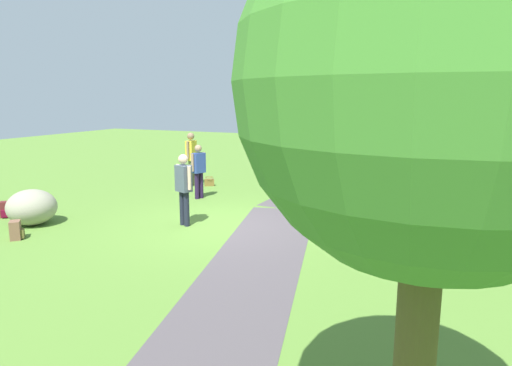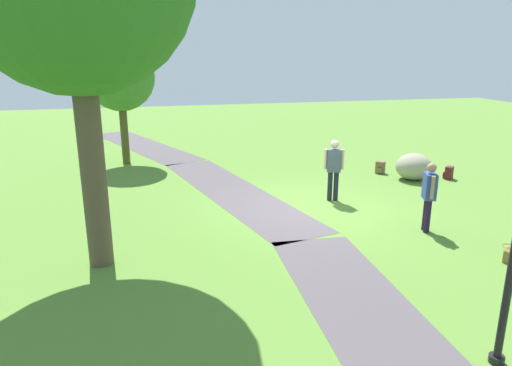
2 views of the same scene
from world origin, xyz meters
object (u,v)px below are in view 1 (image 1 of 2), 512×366
Objects in this scene: woman_with_handbag at (191,155)px; spare_backpack_on_lawn at (16,230)px; backpack_by_boulder at (7,210)px; passerby_on_path at (199,168)px; young_tree_near_path at (434,86)px; lawn_boulder at (32,207)px; handbag_on_grass at (209,182)px; man_near_boulder at (184,185)px; lamp_post at (303,121)px.

spare_backpack_on_lawn is (6.49, -0.28, -0.85)m from woman_with_handbag.
passerby_on_path is at bearing 139.13° from backpack_by_boulder.
passerby_on_path is at bearing 38.06° from woman_with_handbag.
young_tree_near_path is 10.60× the size of spare_backpack_on_lawn.
passerby_on_path reaches higher than lawn_boulder.
handbag_on_grass is 0.95× the size of backpack_by_boulder.
lawn_boulder is 3.62m from man_near_boulder.
woman_with_handbag is 1.07× the size of man_near_boulder.
lamp_post is 4.81m from passerby_on_path.
young_tree_near_path is at bearing 36.00° from handbag_on_grass.
young_tree_near_path is 12.89m from woman_with_handbag.
passerby_on_path reaches higher than spare_backpack_on_lawn.
lamp_post is at bearing 157.99° from passerby_on_path.
woman_with_handbag is 4.70× the size of handbag_on_grass.
young_tree_near_path is 10.23m from lawn_boulder.
lawn_boulder is 3.56× the size of spare_backpack_on_lawn.
lawn_boulder is 3.76× the size of handbag_on_grass.
lamp_post is 4.03m from handbag_on_grass.
young_tree_near_path reaches higher than handbag_on_grass.
spare_backpack_on_lawn is (-3.47, -8.21, -2.84)m from young_tree_near_path.
handbag_on_grass is (-5.74, 1.46, -0.28)m from lawn_boulder.
spare_backpack_on_lawn is (9.25, -3.24, -1.90)m from lamp_post.
spare_backpack_on_lawn is (0.95, 0.63, -0.22)m from lawn_boulder.
woman_with_handbag is 4.79m from man_near_boulder.
lamp_post is 2.02× the size of man_near_boulder.
man_near_boulder is 4.17× the size of spare_backpack_on_lawn.
man_near_boulder is (-5.81, -5.55, -2.07)m from young_tree_near_path.
young_tree_near_path is at bearing 38.54° from woman_with_handbag.
woman_with_handbag is at bearing -141.94° from passerby_on_path.
backpack_by_boulder is (1.19, -4.44, -0.77)m from man_near_boulder.
lamp_post is 7.03m from man_near_boulder.
lamp_post is 8.44× the size of backpack_by_boulder.
backpack_by_boulder is (5.54, -2.60, 0.05)m from handbag_on_grass.
young_tree_near_path is 10.96m from passerby_on_path.
lamp_post is (-12.72, -4.97, -0.94)m from young_tree_near_path.
young_tree_near_path reaches higher than lamp_post.
handbag_on_grass is at bearing -144.00° from young_tree_near_path.
backpack_by_boulder is at bearing -114.84° from young_tree_near_path.
man_near_boulder is at bearing 104.99° from backpack_by_boulder.
backpack_by_boulder is (-0.20, -1.14, -0.22)m from lawn_boulder.
passerby_on_path is 2.03m from handbag_on_grass.
spare_backpack_on_lawn is at bearing -2.46° from woman_with_handbag.
lawn_boulder reaches higher than backpack_by_boulder.
spare_backpack_on_lawn is at bearing -16.91° from passerby_on_path.
young_tree_near_path is at bearing 65.16° from backpack_by_boulder.
woman_with_handbag is at bearing -141.46° from young_tree_near_path.
lawn_boulder is at bearing -25.04° from lamp_post.
man_near_boulder is 4.17× the size of backpack_by_boulder.
young_tree_near_path reaches higher than woman_with_handbag.
lamp_post is at bearing 154.96° from lawn_boulder.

